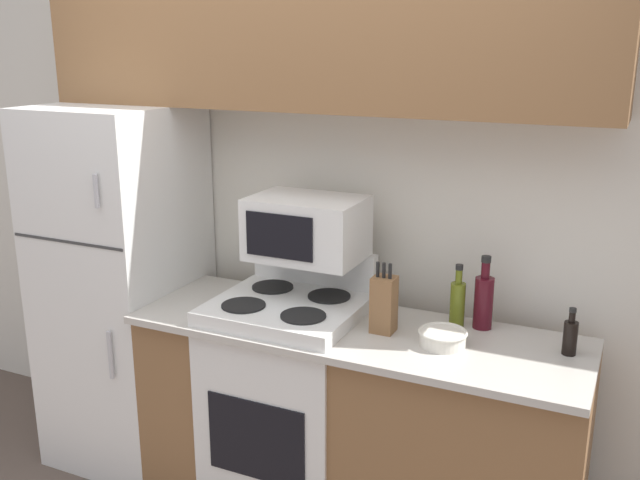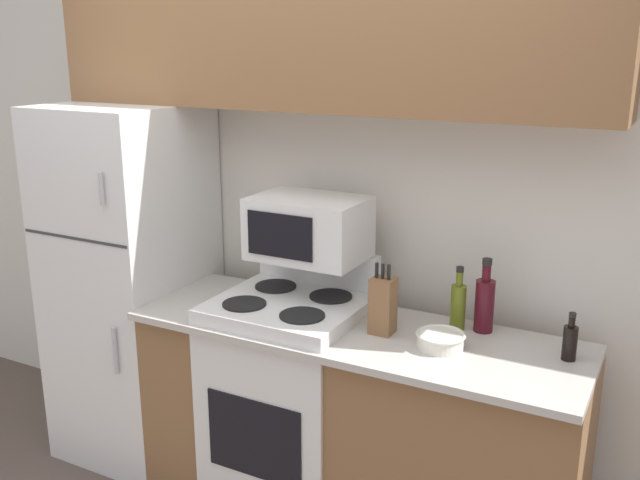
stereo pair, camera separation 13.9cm
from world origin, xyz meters
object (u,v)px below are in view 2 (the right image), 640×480
object	(u,v)px
refrigerator	(132,284)
stove	(290,400)
bottle_soy_sauce	(570,341)
microwave	(309,228)
bottle_olive_oil	(458,305)
bowl	(440,340)
knife_block	(383,305)
bottle_wine_red	(485,303)

from	to	relation	value
refrigerator	stove	bearing A→B (deg)	-3.73
stove	bottle_soy_sauce	size ratio (longest dim) A/B	6.22
refrigerator	bottle_soy_sauce	size ratio (longest dim) A/B	9.61
microwave	bottle_olive_oil	xyz separation A→B (m)	(0.64, 0.07, -0.25)
stove	bottle_olive_oil	xyz separation A→B (m)	(0.67, 0.18, 0.50)
bowl	bottle_olive_oil	distance (m)	0.22
knife_block	bottle_olive_oil	world-z (taller)	knife_block
bowl	bottle_wine_red	bearing A→B (deg)	67.63
knife_block	bottle_soy_sauce	bearing A→B (deg)	7.32
microwave	bottle_wine_red	world-z (taller)	microwave
microwave	bottle_wine_red	size ratio (longest dim) A/B	1.55
refrigerator	microwave	xyz separation A→B (m)	(0.96, 0.05, 0.39)
bowl	bottle_soy_sauce	size ratio (longest dim) A/B	1.04
stove	knife_block	distance (m)	0.67
stove	bowl	world-z (taller)	stove
microwave	bottle_soy_sauce	xyz separation A→B (m)	(1.08, -0.02, -0.29)
knife_block	bottle_soy_sauce	size ratio (longest dim) A/B	1.59
refrigerator	bottle_olive_oil	world-z (taller)	refrigerator
refrigerator	microwave	world-z (taller)	refrigerator
bottle_soy_sauce	knife_block	bearing A→B (deg)	-172.68
refrigerator	bowl	distance (m)	1.60
bowl	refrigerator	bearing A→B (deg)	176.87
knife_block	bottle_olive_oil	distance (m)	0.31
knife_block	bottle_soy_sauce	xyz separation A→B (m)	(0.69, 0.09, -0.05)
bottle_soy_sauce	microwave	bearing A→B (deg)	179.17
refrigerator	bowl	world-z (taller)	refrigerator
knife_block	bowl	xyz separation A→B (m)	(0.25, -0.03, -0.08)
microwave	bowl	size ratio (longest dim) A/B	2.50
microwave	knife_block	world-z (taller)	microwave
stove	knife_block	size ratio (longest dim) A/B	3.90
bottle_wine_red	bottle_olive_oil	bearing A→B (deg)	-164.51
refrigerator	microwave	size ratio (longest dim) A/B	3.71
bottle_soy_sauce	stove	bearing A→B (deg)	-175.22
bowl	stove	bearing A→B (deg)	177.70
bottle_soy_sauce	bottle_wine_red	size ratio (longest dim) A/B	0.60
bowl	bottle_soy_sauce	bearing A→B (deg)	15.24
microwave	stove	bearing A→B (deg)	-109.20
stove	bowl	bearing A→B (deg)	-2.30
knife_block	stove	bearing A→B (deg)	-179.38
stove	bottle_soy_sauce	bearing A→B (deg)	4.78
microwave	bottle_olive_oil	bearing A→B (deg)	6.49
stove	bowl	distance (m)	0.80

